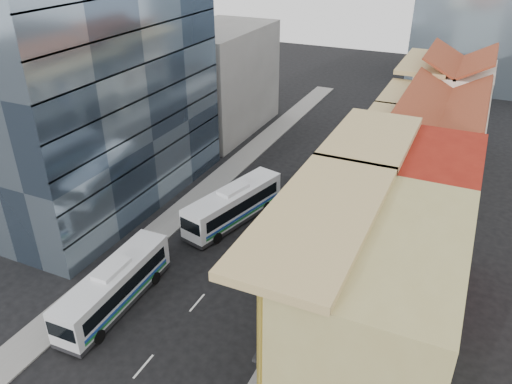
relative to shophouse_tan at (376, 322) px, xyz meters
The scene contains 13 objects.
ground 16.03m from the shophouse_tan, 160.35° to the right, with size 200.00×200.00×0.00m, color black.
sidewalk_right 18.82m from the shophouse_tan, 107.93° to the left, with size 3.00×90.00×0.15m, color slate.
sidewalk_left 28.82m from the shophouse_tan, 142.93° to the left, with size 3.00×90.00×0.15m, color slate.
shophouse_tan is the anchor object (origin of this frame).
shophouse_red 12.00m from the shophouse_tan, 90.00° to the left, with size 8.00×10.00×12.00m, color maroon.
shophouse_cream_near 21.52m from the shophouse_tan, 90.00° to the left, with size 8.00×9.00×10.00m, color white.
shophouse_cream_mid 30.52m from the shophouse_tan, 90.00° to the left, with size 8.00×9.00×10.00m, color white.
shophouse_cream_far 41.00m from the shophouse_tan, 90.00° to the left, with size 8.00×12.00×11.00m, color white.
office_tower 35.19m from the shophouse_tan, 155.70° to the left, with size 12.00×26.00×30.00m, color #3E4F63.
office_block_far 47.64m from the shophouse_tan, 129.04° to the left, with size 10.00×18.00×14.00m, color gray.
bus_left_near 19.94m from the shophouse_tan, behind, with size 2.67×11.41×3.66m, color silver, non-canonical shape.
bus_left_far 22.95m from the shophouse_tan, 138.42° to the left, with size 2.78×11.85×3.80m, color silver, non-canonical shape.
bus_right 19.55m from the shophouse_tan, 116.45° to the left, with size 2.58×11.00×3.53m, color silver, non-canonical shape.
Camera 1 is at (16.78, -17.38, 26.11)m, focal length 35.00 mm.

